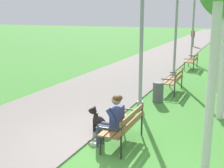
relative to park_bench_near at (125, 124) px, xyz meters
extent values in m
plane|color=#478E38|center=(-0.66, -0.54, -0.51)|extent=(120.00, 120.00, 0.00)
cube|color=gray|center=(-2.80, 23.46, -0.49)|extent=(3.96, 60.00, 0.04)
cube|color=olive|center=(-0.27, 0.00, -0.06)|extent=(0.14, 1.50, 0.04)
cube|color=olive|center=(-0.10, 0.00, -0.06)|extent=(0.14, 1.50, 0.04)
cube|color=olive|center=(0.08, 0.00, -0.06)|extent=(0.14, 1.50, 0.04)
cube|color=olive|center=(0.18, 0.00, 0.08)|extent=(0.04, 1.50, 0.11)
cube|color=olive|center=(0.18, 0.00, 0.26)|extent=(0.04, 1.50, 0.11)
cylinder|color=#2D2B28|center=(-0.30, 0.69, -0.29)|extent=(0.04, 0.04, 0.45)
cylinder|color=#2D2B28|center=(0.18, 0.69, -0.09)|extent=(0.04, 0.04, 0.85)
cube|color=#2D2B28|center=(-0.10, 0.69, 0.12)|extent=(0.45, 0.04, 0.03)
cylinder|color=#2D2B28|center=(-0.30, -0.69, -0.29)|extent=(0.04, 0.04, 0.45)
cylinder|color=#2D2B28|center=(0.18, -0.69, -0.09)|extent=(0.04, 0.04, 0.85)
cube|color=#2D2B28|center=(-0.10, -0.69, 0.12)|extent=(0.45, 0.04, 0.03)
cube|color=olive|center=(-0.27, 5.20, -0.06)|extent=(0.14, 1.50, 0.04)
cube|color=olive|center=(-0.09, 5.20, -0.06)|extent=(0.14, 1.50, 0.04)
cube|color=olive|center=(0.08, 5.20, -0.06)|extent=(0.14, 1.50, 0.04)
cube|color=olive|center=(0.19, 5.20, 0.08)|extent=(0.04, 1.50, 0.11)
cube|color=olive|center=(0.19, 5.20, 0.26)|extent=(0.04, 1.50, 0.11)
cylinder|color=#2D2B28|center=(-0.29, 5.89, -0.29)|extent=(0.04, 0.04, 0.45)
cylinder|color=#2D2B28|center=(0.19, 5.89, -0.09)|extent=(0.04, 0.04, 0.85)
cube|color=#2D2B28|center=(-0.09, 5.89, 0.12)|extent=(0.45, 0.04, 0.03)
cylinder|color=#2D2B28|center=(-0.29, 4.51, -0.29)|extent=(0.04, 0.04, 0.45)
cylinder|color=#2D2B28|center=(0.19, 4.51, -0.09)|extent=(0.04, 0.04, 0.85)
cube|color=#2D2B28|center=(-0.09, 4.51, 0.12)|extent=(0.45, 0.04, 0.03)
cube|color=olive|center=(-0.41, 10.59, -0.06)|extent=(0.14, 1.50, 0.04)
cube|color=olive|center=(-0.23, 10.59, -0.06)|extent=(0.14, 1.50, 0.04)
cube|color=olive|center=(-0.06, 10.59, -0.06)|extent=(0.14, 1.50, 0.04)
cube|color=olive|center=(0.05, 10.59, 0.08)|extent=(0.04, 1.50, 0.11)
cube|color=olive|center=(0.05, 10.59, 0.26)|extent=(0.04, 1.50, 0.11)
cylinder|color=#2D2B28|center=(-0.43, 11.28, -0.29)|extent=(0.04, 0.04, 0.45)
cylinder|color=#2D2B28|center=(0.05, 11.28, -0.09)|extent=(0.04, 0.04, 0.85)
cube|color=#2D2B28|center=(-0.23, 11.28, 0.12)|extent=(0.45, 0.04, 0.03)
cylinder|color=#2D2B28|center=(-0.43, 9.90, -0.29)|extent=(0.04, 0.04, 0.45)
cylinder|color=#2D2B28|center=(0.05, 9.90, -0.09)|extent=(0.04, 0.04, 0.85)
cube|color=#2D2B28|center=(-0.23, 9.90, 0.12)|extent=(0.45, 0.04, 0.03)
cylinder|color=#33384C|center=(-0.31, -0.14, -0.04)|extent=(0.42, 0.14, 0.14)
cylinder|color=#33384C|center=(-0.52, -0.14, -0.28)|extent=(0.11, 0.11, 0.47)
cube|color=silver|center=(-0.60, -0.14, -0.48)|extent=(0.24, 0.09, 0.07)
cylinder|color=#33384C|center=(-0.31, -0.34, -0.04)|extent=(0.42, 0.14, 0.14)
cylinder|color=#33384C|center=(-0.52, -0.34, -0.28)|extent=(0.11, 0.11, 0.47)
cube|color=silver|center=(-0.60, -0.34, -0.48)|extent=(0.24, 0.09, 0.07)
cube|color=navy|center=(-0.10, -0.24, 0.22)|extent=(0.22, 0.36, 0.52)
cylinder|color=navy|center=(-0.16, -0.04, 0.32)|extent=(0.25, 0.09, 0.30)
cylinder|color=navy|center=(-0.16, -0.44, 0.32)|extent=(0.25, 0.09, 0.30)
sphere|color=#A37556|center=(-0.12, -0.24, 0.62)|extent=(0.21, 0.21, 0.21)
ellipsoid|color=#472D19|center=(-0.09, -0.24, 0.67)|extent=(0.22, 0.23, 0.14)
ellipsoid|color=black|center=(-0.69, 0.38, -0.35)|extent=(0.37, 0.29, 0.32)
ellipsoid|color=black|center=(-0.84, 0.38, -0.23)|extent=(0.50, 0.23, 0.48)
ellipsoid|color=black|center=(-0.79, 0.38, -0.19)|extent=(0.36, 0.20, 0.27)
cylinder|color=black|center=(-0.97, 0.45, -0.32)|extent=(0.06, 0.06, 0.38)
cylinder|color=black|center=(-0.97, 0.33, -0.32)|extent=(0.06, 0.06, 0.38)
cylinder|color=black|center=(-0.95, 0.39, -0.08)|extent=(0.11, 0.17, 0.19)
ellipsoid|color=black|center=(-1.03, 0.39, 0.05)|extent=(0.22, 0.14, 0.16)
cone|color=black|center=(-1.13, 0.39, 0.04)|extent=(0.10, 0.09, 0.09)
cone|color=black|center=(-0.99, 0.43, 0.15)|extent=(0.06, 0.06, 0.09)
cone|color=black|center=(-0.99, 0.34, 0.15)|extent=(0.06, 0.06, 0.09)
cylinder|color=black|center=(-0.49, 0.38, -0.49)|extent=(0.28, 0.05, 0.04)
cylinder|color=gray|center=(-0.48, 2.54, -0.36)|extent=(0.20, 0.20, 0.30)
cylinder|color=gray|center=(-0.48, 2.54, 1.46)|extent=(0.11, 0.11, 3.94)
cylinder|color=gray|center=(-0.49, 7.54, -0.36)|extent=(0.20, 0.20, 0.30)
cylinder|color=gray|center=(-0.49, 7.54, 1.55)|extent=(0.11, 0.11, 4.12)
cylinder|color=gray|center=(-0.54, 12.80, -0.36)|extent=(0.20, 0.20, 0.30)
cylinder|color=gray|center=(-0.54, 12.80, 1.49)|extent=(0.11, 0.11, 4.01)
cylinder|color=silver|center=(1.86, -0.61, 1.32)|extent=(0.16, 0.16, 3.66)
cylinder|color=silver|center=(1.61, 5.87, 1.18)|extent=(0.17, 0.17, 3.38)
cylinder|color=#515156|center=(-0.19, 3.63, -0.16)|extent=(0.36, 0.36, 0.70)
cylinder|color=#383842|center=(-1.93, 22.25, -0.07)|extent=(0.22, 0.22, 0.88)
cube|color=maroon|center=(-1.93, 22.25, 0.65)|extent=(0.32, 0.20, 0.56)
sphere|color=#A37556|center=(-1.93, 22.25, 1.04)|extent=(0.20, 0.20, 0.20)
camera|label=1|loc=(2.29, -5.98, 2.46)|focal=47.61mm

